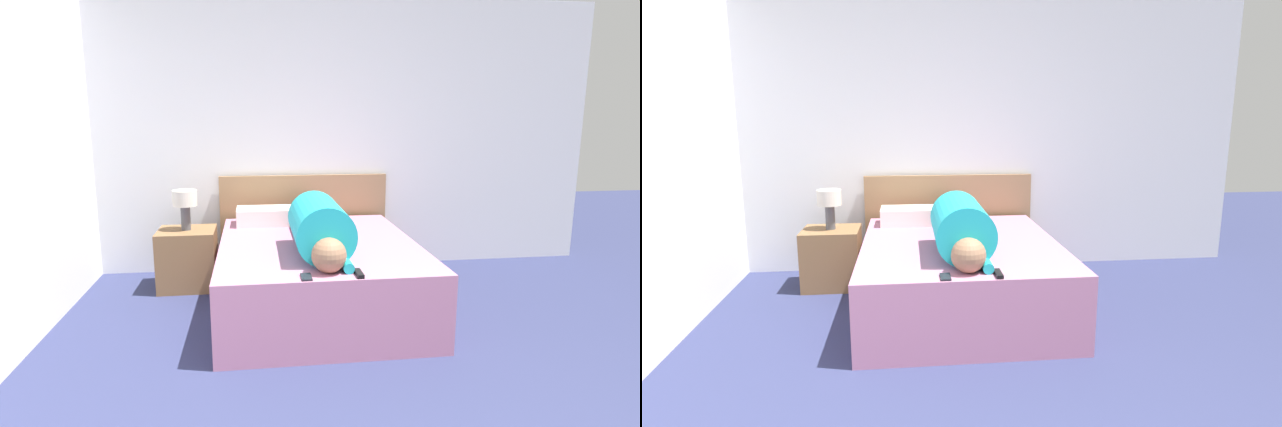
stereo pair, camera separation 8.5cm
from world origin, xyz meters
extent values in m
cube|color=white|center=(0.00, 3.81, 1.30)|extent=(5.45, 0.06, 2.60)
cube|color=#B2708E|center=(-0.18, 2.70, 0.27)|extent=(1.51, 1.91, 0.54)
cube|color=#A37A51|center=(-0.18, 3.74, 0.47)|extent=(1.63, 0.04, 0.93)
cube|color=brown|center=(-1.26, 3.31, 0.26)|extent=(0.49, 0.45, 0.52)
cylinder|color=#4C4C51|center=(-1.26, 3.31, 0.63)|extent=(0.08, 0.08, 0.21)
cylinder|color=beige|center=(-1.26, 3.31, 0.80)|extent=(0.21, 0.21, 0.13)
sphere|color=#936B4C|center=(-0.21, 1.92, 0.65)|extent=(0.22, 0.22, 0.22)
cylinder|color=#1EADB7|center=(-0.21, 2.36, 0.73)|extent=(0.40, 0.74, 0.40)
cylinder|color=#47567A|center=(-0.21, 3.17, 0.64)|extent=(0.22, 0.88, 0.22)
cylinder|color=#1EADB7|center=(-0.09, 1.97, 0.57)|extent=(0.07, 0.22, 0.07)
cube|color=silver|center=(-0.52, 3.38, 0.61)|extent=(0.60, 0.32, 0.15)
cube|color=black|center=(-0.03, 1.84, 0.55)|extent=(0.04, 0.15, 0.02)
cube|color=black|center=(-0.36, 1.83, 0.54)|extent=(0.06, 0.13, 0.01)
camera|label=1|loc=(-0.66, -1.04, 1.51)|focal=28.00mm
camera|label=2|loc=(-0.58, -1.05, 1.51)|focal=28.00mm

